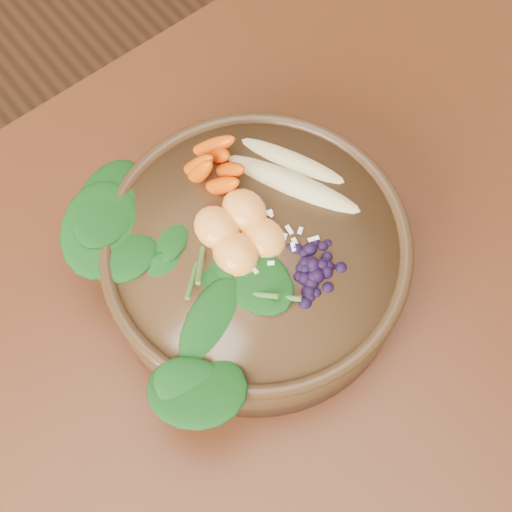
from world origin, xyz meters
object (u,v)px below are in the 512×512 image
(dining_table, at_px, (251,452))
(stoneware_bowl, at_px, (256,260))
(blueberry_pile, at_px, (318,259))
(kale_heap, at_px, (173,244))
(mandarin_cluster, at_px, (240,225))
(banana_halves, at_px, (293,165))
(carrot_cluster, at_px, (207,143))

(dining_table, distance_m, stoneware_bowl, 0.21)
(dining_table, height_order, blueberry_pile, blueberry_pile)
(kale_heap, relative_size, blueberry_pile, 1.42)
(mandarin_cluster, bearing_deg, banana_halves, 13.71)
(dining_table, bearing_deg, blueberry_pile, 27.53)
(stoneware_bowl, bearing_deg, blueberry_pile, -63.68)
(carrot_cluster, bearing_deg, mandarin_cluster, -129.81)
(mandarin_cluster, bearing_deg, kale_heap, 161.67)
(dining_table, height_order, stoneware_bowl, stoneware_bowl)
(stoneware_bowl, bearing_deg, kale_heap, 150.32)
(blueberry_pile, bearing_deg, kale_heap, 135.26)
(kale_heap, bearing_deg, dining_table, -104.06)
(banana_halves, bearing_deg, stoneware_bowl, -177.26)
(stoneware_bowl, xyz_separation_m, mandarin_cluster, (-0.01, 0.02, 0.06))
(carrot_cluster, relative_size, mandarin_cluster, 0.87)
(blueberry_pile, bearing_deg, carrot_cluster, 93.91)
(kale_heap, bearing_deg, mandarin_cluster, -18.33)
(kale_heap, height_order, blueberry_pile, kale_heap)
(banana_halves, bearing_deg, blueberry_pile, -141.51)
(carrot_cluster, height_order, banana_halves, carrot_cluster)
(banana_halves, height_order, mandarin_cluster, mandarin_cluster)
(kale_heap, relative_size, banana_halves, 1.13)
(stoneware_bowl, distance_m, carrot_cluster, 0.12)
(dining_table, height_order, mandarin_cluster, mandarin_cluster)
(stoneware_bowl, bearing_deg, carrot_cluster, 79.76)
(kale_heap, distance_m, mandarin_cluster, 0.06)
(kale_heap, xyz_separation_m, blueberry_pile, (0.09, -0.09, -0.00))
(dining_table, relative_size, stoneware_bowl, 5.43)
(dining_table, xyz_separation_m, blueberry_pile, (0.13, 0.07, 0.19))
(carrot_cluster, bearing_deg, blueberry_pile, -109.55)
(carrot_cluster, distance_m, mandarin_cluster, 0.08)
(dining_table, bearing_deg, kale_heap, 75.94)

